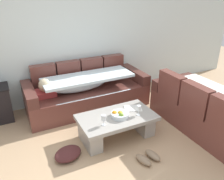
# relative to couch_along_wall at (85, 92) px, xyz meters

# --- Properties ---
(ground_plane) EXTENTS (14.00, 14.00, 0.00)m
(ground_plane) POSITION_rel_couch_along_wall_xyz_m (-0.20, -1.62, -0.33)
(ground_plane) COLOR tan
(back_wall) EXTENTS (9.00, 0.10, 2.70)m
(back_wall) POSITION_rel_couch_along_wall_xyz_m (-0.20, 0.53, 1.02)
(back_wall) COLOR silver
(back_wall) RESTS_ON ground_plane
(couch_along_wall) EXTENTS (2.33, 0.92, 0.88)m
(couch_along_wall) POSITION_rel_couch_along_wall_xyz_m (0.00, 0.00, 0.00)
(couch_along_wall) COLOR brown
(couch_along_wall) RESTS_ON ground_plane
(couch_near_window) EXTENTS (0.92, 2.04, 0.88)m
(couch_near_window) POSITION_rel_couch_along_wall_xyz_m (1.54, -1.68, 0.00)
(couch_near_window) COLOR brown
(couch_near_window) RESTS_ON ground_plane
(coffee_table) EXTENTS (1.20, 0.68, 0.38)m
(coffee_table) POSITION_rel_couch_along_wall_xyz_m (0.09, -1.16, -0.09)
(coffee_table) COLOR #A19C95
(coffee_table) RESTS_ON ground_plane
(fruit_bowl) EXTENTS (0.28, 0.28, 0.10)m
(fruit_bowl) POSITION_rel_couch_along_wall_xyz_m (0.11, -1.21, 0.09)
(fruit_bowl) COLOR silver
(fruit_bowl) RESTS_ON coffee_table
(wine_glass_near_left) EXTENTS (0.07, 0.07, 0.17)m
(wine_glass_near_left) POSITION_rel_couch_along_wall_xyz_m (-0.21, -1.30, 0.16)
(wine_glass_near_left) COLOR silver
(wine_glass_near_left) RESTS_ON coffee_table
(wine_glass_near_right) EXTENTS (0.07, 0.07, 0.17)m
(wine_glass_near_right) POSITION_rel_couch_along_wall_xyz_m (0.41, -1.29, 0.16)
(wine_glass_near_right) COLOR silver
(wine_glass_near_right) RESTS_ON coffee_table
(open_magazine) EXTENTS (0.34, 0.30, 0.01)m
(open_magazine) POSITION_rel_couch_along_wall_xyz_m (0.43, -1.07, 0.05)
(open_magazine) COLOR white
(open_magazine) RESTS_ON coffee_table
(pair_of_shoes) EXTENTS (0.34, 0.31, 0.09)m
(pair_of_shoes) POSITION_rel_couch_along_wall_xyz_m (0.22, -1.85, -0.29)
(pair_of_shoes) COLOR #8C7259
(pair_of_shoes) RESTS_ON ground_plane
(crumpled_garment) EXTENTS (0.50, 0.45, 0.12)m
(crumpled_garment) POSITION_rel_couch_along_wall_xyz_m (-0.76, -1.29, -0.27)
(crumpled_garment) COLOR #4C2323
(crumpled_garment) RESTS_ON ground_plane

